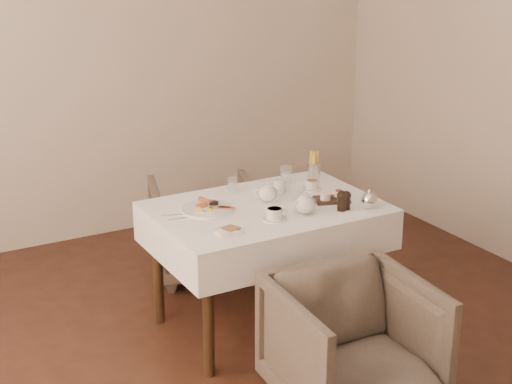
{
  "coord_description": "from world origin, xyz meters",
  "views": [
    {
      "loc": [
        -1.82,
        -3.0,
        2.29
      ],
      "look_at": [
        0.25,
        0.7,
        0.82
      ],
      "focal_mm": 55.0,
      "sensor_mm": 36.0,
      "label": 1
    }
  ],
  "objects_px": {
    "armchair_far": "(204,228)",
    "breakfast_plate": "(207,208)",
    "teapot_centre": "(268,192)",
    "table": "(266,225)",
    "armchair_near": "(353,346)"
  },
  "relations": [
    {
      "from": "armchair_far",
      "to": "breakfast_plate",
      "type": "distance_m",
      "value": 0.94
    },
    {
      "from": "breakfast_plate",
      "to": "teapot_centre",
      "type": "xyz_separation_m",
      "value": [
        0.36,
        -0.05,
        0.05
      ]
    },
    {
      "from": "table",
      "to": "armchair_far",
      "type": "relative_size",
      "value": 1.81
    },
    {
      "from": "breakfast_plate",
      "to": "teapot_centre",
      "type": "distance_m",
      "value": 0.37
    },
    {
      "from": "armchair_near",
      "to": "teapot_centre",
      "type": "relative_size",
      "value": 4.97
    },
    {
      "from": "armchair_near",
      "to": "armchair_far",
      "type": "distance_m",
      "value": 1.79
    },
    {
      "from": "armchair_near",
      "to": "armchair_far",
      "type": "height_order",
      "value": "armchair_near"
    },
    {
      "from": "teapot_centre",
      "to": "armchair_far",
      "type": "bearing_deg",
      "value": 111.33
    },
    {
      "from": "table",
      "to": "teapot_centre",
      "type": "relative_size",
      "value": 8.64
    },
    {
      "from": "table",
      "to": "armchair_near",
      "type": "distance_m",
      "value": 0.98
    },
    {
      "from": "armchair_far",
      "to": "teapot_centre",
      "type": "xyz_separation_m",
      "value": [
        0.03,
        -0.8,
        0.49
      ]
    },
    {
      "from": "breakfast_plate",
      "to": "armchair_far",
      "type": "bearing_deg",
      "value": 76.97
    },
    {
      "from": "table",
      "to": "armchair_far",
      "type": "bearing_deg",
      "value": 89.37
    },
    {
      "from": "armchair_far",
      "to": "breakfast_plate",
      "type": "bearing_deg",
      "value": 83.5
    },
    {
      "from": "armchair_near",
      "to": "teapot_centre",
      "type": "bearing_deg",
      "value": 89.05
    }
  ]
}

